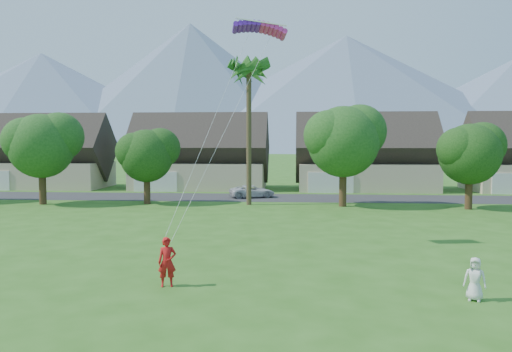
# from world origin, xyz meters

# --- Properties ---
(ground) EXTENTS (500.00, 500.00, 0.00)m
(ground) POSITION_xyz_m (0.00, 0.00, 0.00)
(ground) COLOR #2D6019
(ground) RESTS_ON ground
(street) EXTENTS (90.00, 7.00, 0.01)m
(street) POSITION_xyz_m (0.00, 34.00, 0.01)
(street) COLOR #2D2D30
(street) RESTS_ON ground
(kite_flyer) EXTENTS (0.78, 0.61, 1.88)m
(kite_flyer) POSITION_xyz_m (-2.93, 3.99, 0.94)
(kite_flyer) COLOR red
(kite_flyer) RESTS_ON ground
(watcher) EXTENTS (0.86, 0.72, 1.51)m
(watcher) POSITION_xyz_m (8.09, 3.13, 0.75)
(watcher) COLOR silver
(watcher) RESTS_ON ground
(parked_car) EXTENTS (4.83, 3.43, 1.22)m
(parked_car) POSITION_xyz_m (-2.18, 34.00, 0.61)
(parked_car) COLOR silver
(parked_car) RESTS_ON ground
(mountain_ridge) EXTENTS (540.00, 240.00, 70.00)m
(mountain_ridge) POSITION_xyz_m (10.40, 260.00, 29.07)
(mountain_ridge) COLOR slate
(mountain_ridge) RESTS_ON ground
(houses_row) EXTENTS (72.75, 8.19, 8.86)m
(houses_row) POSITION_xyz_m (0.49, 42.99, 3.44)
(houses_row) COLOR beige
(houses_row) RESTS_ON ground
(tree_row) EXTENTS (62.27, 6.67, 8.45)m
(tree_row) POSITION_xyz_m (-1.14, 27.92, 4.89)
(tree_row) COLOR #47301C
(tree_row) RESTS_ON ground
(fan_palm) EXTENTS (3.00, 3.00, 13.80)m
(fan_palm) POSITION_xyz_m (-2.00, 28.50, 11.80)
(fan_palm) COLOR #4C3D26
(fan_palm) RESTS_ON ground
(parafoil_kite) EXTENTS (2.87, 1.21, 0.50)m
(parafoil_kite) POSITION_xyz_m (0.07, 11.80, 11.38)
(parafoil_kite) COLOR #6519BD
(parafoil_kite) RESTS_ON ground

